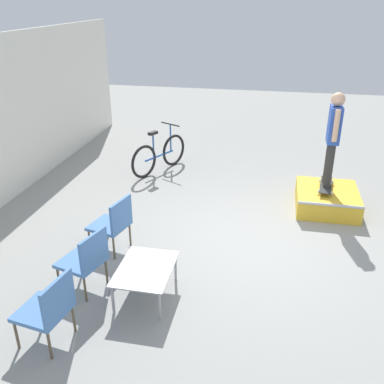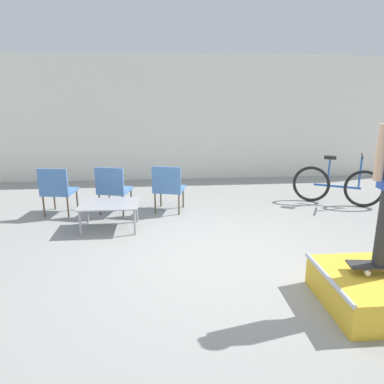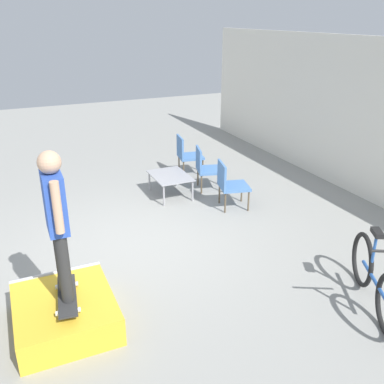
% 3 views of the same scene
% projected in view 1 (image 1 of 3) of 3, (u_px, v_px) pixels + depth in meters
% --- Properties ---
extents(ground_plane, '(24.00, 24.00, 0.00)m').
position_uv_depth(ground_plane, '(251.00, 242.00, 6.85)').
color(ground_plane, gray).
extents(skate_ramp_box, '(1.24, 1.10, 0.38)m').
position_uv_depth(skate_ramp_box, '(327.00, 199.00, 7.87)').
color(skate_ramp_box, gold).
rests_on(skate_ramp_box, ground_plane).
extents(skateboard_on_ramp, '(0.83, 0.33, 0.07)m').
position_uv_depth(skateboard_on_ramp, '(326.00, 185.00, 7.82)').
color(skateboard_on_ramp, '#2D2D2D').
rests_on(skateboard_on_ramp, skate_ramp_box).
extents(person_skater, '(0.57, 0.23, 1.68)m').
position_uv_depth(person_skater, '(333.00, 132.00, 7.40)').
color(person_skater, '#2D2D2D').
rests_on(person_skater, skateboard_on_ramp).
extents(coffee_table, '(0.93, 0.69, 0.43)m').
position_uv_depth(coffee_table, '(145.00, 271.00, 5.47)').
color(coffee_table, '#9E9EA3').
rests_on(coffee_table, ground_plane).
extents(patio_chair_left, '(0.60, 0.60, 0.88)m').
position_uv_depth(patio_chair_left, '(49.00, 307.00, 4.67)').
color(patio_chair_left, brown).
rests_on(patio_chair_left, ground_plane).
extents(patio_chair_center, '(0.64, 0.64, 0.88)m').
position_uv_depth(patio_chair_center, '(86.00, 258.00, 5.55)').
color(patio_chair_center, brown).
rests_on(patio_chair_center, ground_plane).
extents(patio_chair_right, '(0.63, 0.63, 0.88)m').
position_uv_depth(patio_chair_right, '(114.00, 222.00, 6.43)').
color(patio_chair_right, brown).
rests_on(patio_chair_right, ground_plane).
extents(bicycle, '(1.53, 0.84, 1.01)m').
position_uv_depth(bicycle, '(159.00, 155.00, 9.45)').
color(bicycle, black).
rests_on(bicycle, ground_plane).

